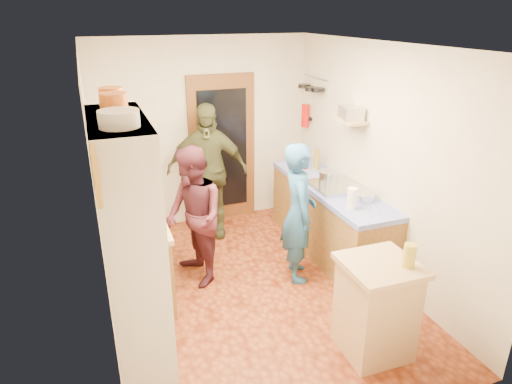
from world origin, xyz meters
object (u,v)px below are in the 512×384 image
right_counter_base (329,221)px  person_hob (302,214)px  person_back (208,171)px  island_base (375,310)px  hutch_body (132,257)px  person_left (195,215)px

right_counter_base → person_hob: (-0.60, -0.44, 0.38)m
person_hob → person_back: (-0.68, 1.43, 0.11)m
island_base → person_back: size_ratio=0.47×
person_hob → person_back: bearing=40.0°
hutch_body → person_left: bearing=58.2°
person_back → person_left: bearing=-94.7°
island_base → right_counter_base: bearing=73.7°
hutch_body → person_left: hutch_body is taller
hutch_body → person_hob: hutch_body is taller
person_left → island_base: bearing=26.1°
hutch_body → right_counter_base: (2.50, 1.30, -0.68)m
hutch_body → person_back: size_ratio=1.21×
person_hob → hutch_body: bearing=129.0°
island_base → person_hob: (-0.08, 1.36, 0.37)m
hutch_body → right_counter_base: hutch_body is taller
right_counter_base → person_left: bearing=-178.5°
person_back → right_counter_base: bearing=-19.5°
hutch_body → person_left: 1.51m
right_counter_base → person_left: size_ratio=1.40×
right_counter_base → person_hob: bearing=-144.2°
right_counter_base → person_back: person_back is taller
person_hob → person_back: 1.59m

